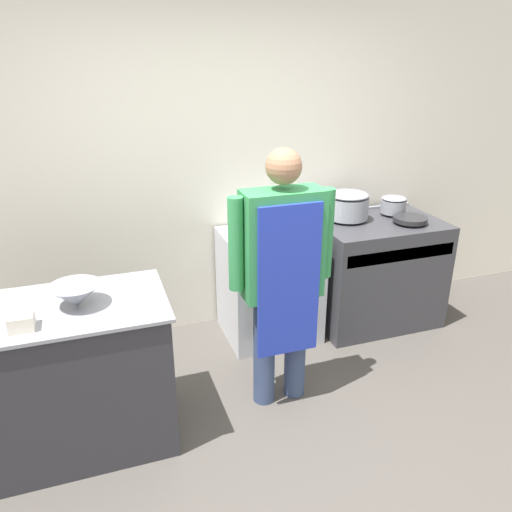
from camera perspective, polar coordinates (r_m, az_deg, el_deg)
name	(u,v)px	position (r m, az deg, el deg)	size (l,w,h in m)	color
ground_plane	(313,482)	(2.99, 6.56, -24.25)	(14.00, 14.00, 0.00)	#4C4742
wall_back	(216,165)	(3.95, -4.58, 10.30)	(8.00, 0.05, 2.70)	silver
prep_counter	(71,377)	(3.10, -20.38, -12.83)	(1.13, 0.67, 0.90)	#2D2D33
stove	(374,271)	(4.34, 13.38, -1.72)	(1.02, 0.70, 0.91)	#38383D
fridge_unit	(269,285)	(4.01, 1.54, -3.34)	(0.72, 0.63, 0.87)	silver
person_cook	(282,267)	(3.03, 3.00, -1.28)	(0.67, 0.24, 1.68)	#38476B
mixing_bowl	(76,295)	(2.83, -19.88, -4.26)	(0.27, 0.27, 0.12)	gray
plastic_tub	(21,322)	(2.71, -25.25, -6.81)	(0.12, 0.12, 0.08)	silver
stock_pot	(348,204)	(4.13, 10.46, 5.81)	(0.33, 0.33, 0.22)	gray
saute_pan	(410,219)	(4.19, 17.21, 4.06)	(0.27, 0.27, 0.04)	#262628
sauce_pot	(393,204)	(4.36, 15.44, 5.71)	(0.21, 0.21, 0.14)	gray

